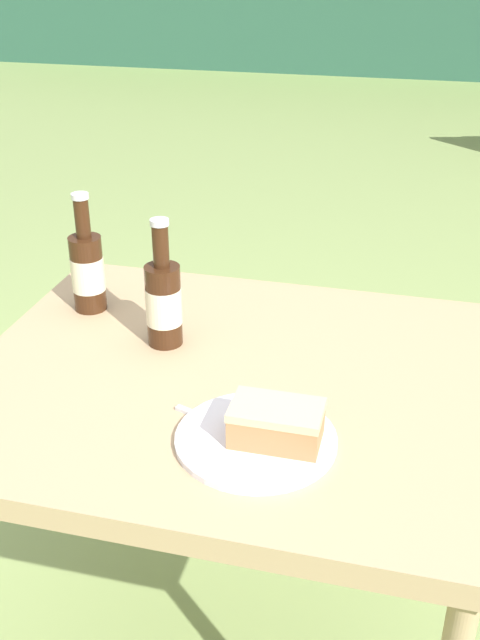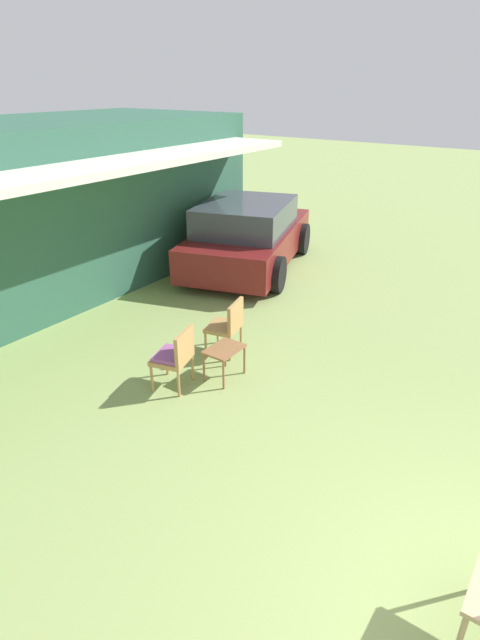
{
  "view_description": "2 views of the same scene",
  "coord_description": "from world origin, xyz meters",
  "px_view_note": "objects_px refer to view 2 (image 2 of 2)",
  "views": [
    {
      "loc": [
        0.29,
        -1.05,
        1.39
      ],
      "look_at": [
        0.0,
        0.1,
        0.77
      ],
      "focal_mm": 42.0,
      "sensor_mm": 36.0,
      "label": 1
    },
    {
      "loc": [
        -2.87,
        0.35,
        3.7
      ],
      "look_at": [
        1.86,
        3.69,
        0.9
      ],
      "focal_mm": 28.0,
      "sensor_mm": 36.0,
      "label": 2
    }
  ],
  "objects_px": {
    "wicker_chair_cushioned": "(175,355)",
    "wicker_chair_plain": "(228,323)",
    "parked_car": "(248,236)",
    "garden_side_table": "(224,352)"
  },
  "relations": [
    {
      "from": "parked_car",
      "to": "wicker_chair_plain",
      "type": "xyz_separation_m",
      "value": [
        -3.3,
        -1.92,
        -0.22
      ]
    },
    {
      "from": "wicker_chair_cushioned",
      "to": "parked_car",
      "type": "bearing_deg",
      "value": -172.68
    },
    {
      "from": "parked_car",
      "to": "wicker_chair_cushioned",
      "type": "height_order",
      "value": "parked_car"
    },
    {
      "from": "garden_side_table",
      "to": "wicker_chair_plain",
      "type": "bearing_deg",
      "value": 32.09
    },
    {
      "from": "garden_side_table",
      "to": "wicker_chair_cushioned",
      "type": "bearing_deg",
      "value": 144.47
    },
    {
      "from": "parked_car",
      "to": "wicker_chair_plain",
      "type": "height_order",
      "value": "parked_car"
    },
    {
      "from": "parked_car",
      "to": "wicker_chair_plain",
      "type": "bearing_deg",
      "value": -167.4
    },
    {
      "from": "wicker_chair_cushioned",
      "to": "wicker_chair_plain",
      "type": "xyz_separation_m",
      "value": [
        1.13,
        -0.02,
        0.0
      ]
    },
    {
      "from": "wicker_chair_cushioned",
      "to": "wicker_chair_plain",
      "type": "distance_m",
      "value": 1.13
    },
    {
      "from": "parked_car",
      "to": "wicker_chair_cushioned",
      "type": "xyz_separation_m",
      "value": [
        -4.43,
        -1.9,
        -0.22
      ]
    }
  ]
}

